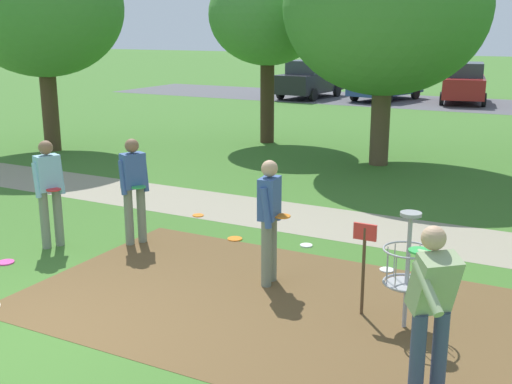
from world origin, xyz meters
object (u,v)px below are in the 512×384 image
(tree_mid_right, at_px, (268,15))
(tree_near_right, at_px, (386,7))
(player_throwing, at_px, (49,188))
(player_foreground_watching, at_px, (134,185))
(tree_near_left, at_px, (42,8))
(frisbee_far_left, at_px, (306,245))
(parked_car_center_left, at_px, (386,81))
(frisbee_far_right, at_px, (6,262))
(frisbee_scattered_a, at_px, (198,215))
(disc_golf_basket, at_px, (403,265))
(frisbee_by_tee, at_px, (235,239))
(player_waiting_right, at_px, (270,215))
(player_waiting_left, at_px, (431,305))
(parked_car_center_right, at_px, (464,83))
(parked_car_leftmost, at_px, (310,79))
(frisbee_mid_grass, at_px, (387,270))

(tree_mid_right, bearing_deg, tree_near_right, -21.65)
(player_throwing, bearing_deg, tree_mid_right, 97.40)
(player_foreground_watching, height_order, tree_near_left, tree_near_left)
(frisbee_far_left, distance_m, tree_near_left, 11.23)
(player_throwing, distance_m, parked_car_center_left, 23.24)
(player_foreground_watching, height_order, tree_mid_right, tree_mid_right)
(frisbee_far_right, bearing_deg, tree_near_left, 130.77)
(frisbee_far_right, bearing_deg, frisbee_scattered_a, 70.53)
(disc_golf_basket, distance_m, player_throwing, 5.64)
(frisbee_by_tee, bearing_deg, frisbee_far_left, 12.18)
(player_foreground_watching, bearing_deg, frisbee_far_left, 24.86)
(player_waiting_right, bearing_deg, disc_golf_basket, -12.75)
(player_waiting_left, relative_size, parked_car_center_left, 0.38)
(frisbee_far_right, bearing_deg, parked_car_center_right, 85.22)
(tree_near_left, xyz_separation_m, parked_car_leftmost, (0.91, 16.36, -2.98))
(frisbee_far_left, xyz_separation_m, frisbee_far_right, (-3.64, -2.78, 0.00))
(player_waiting_left, xyz_separation_m, frisbee_mid_grass, (-1.27, 3.10, -0.98))
(frisbee_by_tee, height_order, tree_mid_right, tree_mid_right)
(player_waiting_left, relative_size, parked_car_leftmost, 0.39)
(player_waiting_left, xyz_separation_m, frisbee_scattered_a, (-5.16, 4.14, -0.98))
(player_throwing, xyz_separation_m, parked_car_leftmost, (-5.19, 22.46, -0.05))
(player_foreground_watching, bearing_deg, frisbee_mid_grass, 10.28)
(player_foreground_watching, height_order, parked_car_center_right, parked_car_center_right)
(player_waiting_right, distance_m, frisbee_scattered_a, 3.57)
(frisbee_far_left, bearing_deg, player_foreground_watching, -155.14)
(player_throwing, height_order, frisbee_mid_grass, player_throwing)
(parked_car_leftmost, relative_size, parked_car_center_right, 0.97)
(player_waiting_left, bearing_deg, frisbee_by_tee, 139.86)
(frisbee_far_left, bearing_deg, parked_car_center_right, 94.12)
(frisbee_scattered_a, distance_m, parked_car_leftmost, 20.94)
(player_foreground_watching, relative_size, player_throwing, 1.00)
(tree_near_left, bearing_deg, parked_car_center_right, 65.45)
(tree_near_left, distance_m, tree_near_right, 9.11)
(player_waiting_left, xyz_separation_m, tree_mid_right, (-7.59, 11.76, 2.74))
(player_waiting_left, relative_size, tree_near_right, 0.29)
(parked_car_center_left, bearing_deg, tree_near_left, -104.99)
(player_waiting_right, relative_size, tree_near_right, 0.29)
(tree_near_left, distance_m, parked_car_center_right, 19.68)
(tree_near_right, distance_m, tree_mid_right, 4.29)
(frisbee_by_tee, distance_m, tree_near_left, 10.34)
(player_throwing, bearing_deg, parked_car_center_right, 85.26)
(tree_near_right, bearing_deg, parked_car_center_right, 92.62)
(player_waiting_left, distance_m, frisbee_mid_grass, 3.49)
(frisbee_scattered_a, height_order, parked_car_leftmost, parked_car_leftmost)
(player_throwing, height_order, frisbee_by_tee, player_throwing)
(player_waiting_left, distance_m, player_waiting_right, 3.19)
(frisbee_mid_grass, bearing_deg, disc_golf_basket, -68.88)
(frisbee_scattered_a, xyz_separation_m, tree_mid_right, (-2.42, 7.62, 3.72))
(frisbee_far_right, distance_m, parked_car_leftmost, 23.90)
(player_waiting_right, xyz_separation_m, frisbee_far_left, (-0.16, 1.64, -0.96))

